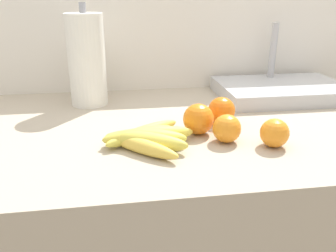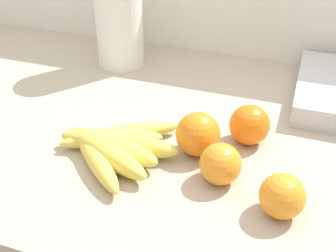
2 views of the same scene
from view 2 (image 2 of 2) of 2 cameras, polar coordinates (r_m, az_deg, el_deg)
wall_back at (r=1.28m, az=8.01°, el=-2.00°), size 2.07×0.06×1.30m
banana_bunch at (r=0.71m, az=-7.90°, el=-2.69°), size 0.22×0.23×0.04m
orange_far_right at (r=0.70m, az=4.19°, el=-1.14°), size 0.08×0.08×0.08m
orange_back_left at (r=0.74m, az=11.29°, el=0.16°), size 0.07×0.07×0.07m
orange_right at (r=0.65m, az=7.32°, el=-5.26°), size 0.07×0.07×0.07m
orange_back_right at (r=0.61m, az=15.64°, el=-9.39°), size 0.07×0.07×0.07m
paper_towel_roll at (r=1.00m, az=-6.95°, el=15.86°), size 0.11×0.11×0.31m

